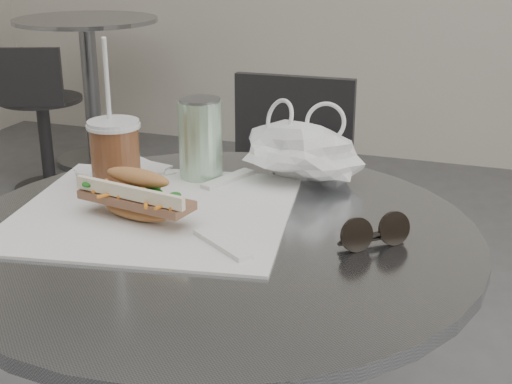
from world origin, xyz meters
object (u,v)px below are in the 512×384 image
(sunglasses, at_px, (375,234))
(drink_can, at_px, (201,140))
(chair_far, at_px, (277,248))
(banh_mi, at_px, (137,196))
(iced_coffee, at_px, (115,154))
(bg_table, at_px, (90,74))
(bg_chair, at_px, (42,128))

(sunglasses, distance_m, drink_can, 0.38)
(chair_far, distance_m, banh_mi, 0.89)
(iced_coffee, bearing_deg, drink_can, 41.71)
(chair_far, height_order, iced_coffee, iced_coffee)
(bg_table, height_order, bg_chair, bg_table)
(chair_far, relative_size, banh_mi, 3.35)
(bg_chair, height_order, sunglasses, sunglasses)
(chair_far, relative_size, bg_chair, 1.14)
(chair_far, bearing_deg, bg_table, -46.58)
(bg_chair, distance_m, iced_coffee, 2.18)
(bg_table, distance_m, chair_far, 2.04)
(sunglasses, bearing_deg, chair_far, 74.98)
(bg_chair, relative_size, banh_mi, 2.93)
(bg_table, distance_m, iced_coffee, 2.54)
(bg_chair, bearing_deg, iced_coffee, -71.60)
(sunglasses, xyz_separation_m, drink_can, (-0.33, 0.18, 0.05))
(chair_far, bearing_deg, drink_can, 92.41)
(bg_chair, bearing_deg, drink_can, -67.67)
(bg_chair, relative_size, sunglasses, 7.49)
(bg_table, relative_size, iced_coffee, 2.94)
(drink_can, bearing_deg, chair_far, 94.33)
(bg_chair, bearing_deg, sunglasses, -64.96)
(chair_far, distance_m, iced_coffee, 0.81)
(bg_chair, xyz_separation_m, drink_can, (1.47, -1.54, 0.50))
(bg_table, height_order, banh_mi, banh_mi)
(drink_can, bearing_deg, banh_mi, -93.44)
(banh_mi, height_order, iced_coffee, iced_coffee)
(bg_table, relative_size, bg_chair, 1.08)
(iced_coffee, xyz_separation_m, sunglasses, (0.44, -0.08, -0.04))
(drink_can, bearing_deg, bg_table, 126.67)
(bg_table, distance_m, banh_mi, 2.68)
(banh_mi, bearing_deg, drink_can, 96.89)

